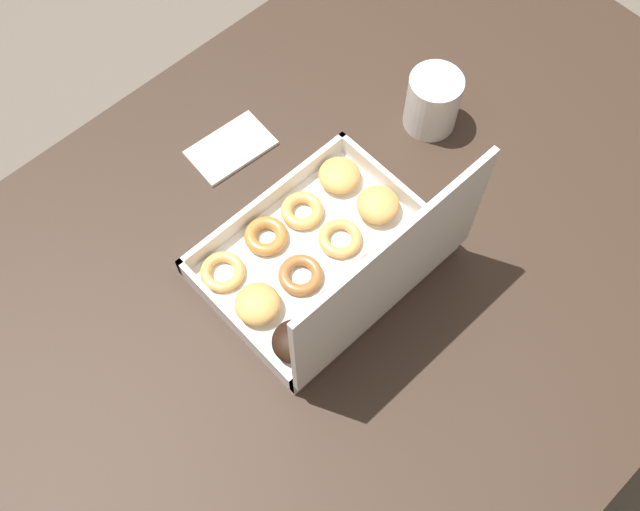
{
  "coord_description": "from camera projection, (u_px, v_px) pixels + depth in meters",
  "views": [
    {
      "loc": [
        0.34,
        0.3,
        1.62
      ],
      "look_at": [
        0.03,
        -0.03,
        0.73
      ],
      "focal_mm": 42.0,
      "sensor_mm": 36.0,
      "label": 1
    }
  ],
  "objects": [
    {
      "name": "ground_plane",
      "position": [
        338.0,
        405.0,
        1.65
      ],
      "size": [
        8.0,
        8.0,
        0.0
      ],
      "primitive_type": "plane",
      "color": "#6B6054"
    },
    {
      "name": "donut_box",
      "position": [
        336.0,
        261.0,
        0.96
      ],
      "size": [
        0.3,
        0.24,
        0.24
      ],
      "color": "white",
      "rests_on": "dining_table"
    },
    {
      "name": "paper_napkin",
      "position": [
        230.0,
        149.0,
        1.09
      ],
      "size": [
        0.12,
        0.08,
        0.01
      ],
      "color": "silver",
      "rests_on": "dining_table"
    },
    {
      "name": "coffee_mug",
      "position": [
        433.0,
        101.0,
        1.07
      ],
      "size": [
        0.08,
        0.08,
        0.09
      ],
      "color": "white",
      "rests_on": "dining_table"
    },
    {
      "name": "dining_table",
      "position": [
        348.0,
        287.0,
        1.09
      ],
      "size": [
        1.3,
        0.86,
        0.72
      ],
      "color": "#38281E",
      "rests_on": "ground_plane"
    }
  ]
}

